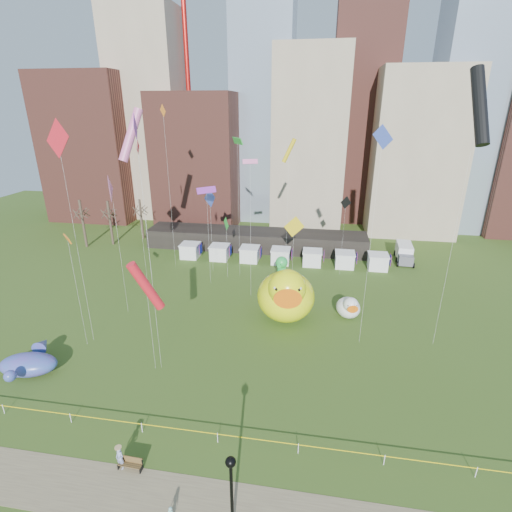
% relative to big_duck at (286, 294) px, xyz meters
% --- Properties ---
extents(ground, '(160.00, 160.00, 0.00)m').
position_rel_big_duck_xyz_m(ground, '(-3.36, -18.70, -3.25)').
color(ground, '#3A561B').
rests_on(ground, ground).
extents(footpath, '(70.00, 4.00, 0.02)m').
position_rel_big_duck_xyz_m(footpath, '(-3.36, -23.70, -3.24)').
color(footpath, '#716247').
rests_on(footpath, ground).
extents(skyline, '(101.00, 23.00, 68.00)m').
position_rel_big_duck_xyz_m(skyline, '(-1.12, 42.36, 18.19)').
color(skyline, brown).
rests_on(skyline, ground).
extents(pavilion, '(38.00, 6.00, 3.20)m').
position_rel_big_duck_xyz_m(pavilion, '(-7.36, 23.30, -1.65)').
color(pavilion, black).
rests_on(pavilion, ground).
extents(vendor_tents, '(33.24, 2.80, 2.40)m').
position_rel_big_duck_xyz_m(vendor_tents, '(-2.35, 17.30, -2.15)').
color(vendor_tents, white).
rests_on(vendor_tents, ground).
extents(bare_trees, '(8.44, 6.44, 8.50)m').
position_rel_big_duck_xyz_m(bare_trees, '(-33.53, 21.84, 0.76)').
color(bare_trees, '#382B21').
rests_on(bare_trees, ground).
extents(caution_tape, '(50.00, 0.06, 0.90)m').
position_rel_big_duck_xyz_m(caution_tape, '(-3.36, -18.70, -2.57)').
color(caution_tape, white).
rests_on(caution_tape, ground).
extents(big_duck, '(7.60, 9.60, 7.08)m').
position_rel_big_duck_xyz_m(big_duck, '(0.00, 0.00, 0.00)').
color(big_duck, '#F1FD0C').
rests_on(big_duck, ground).
extents(small_duck, '(3.33, 4.09, 2.97)m').
position_rel_big_duck_xyz_m(small_duck, '(7.32, 1.61, -1.89)').
color(small_duck, white).
rests_on(small_duck, ground).
extents(seahorse_green, '(1.69, 2.00, 6.73)m').
position_rel_big_duck_xyz_m(seahorse_green, '(-0.84, 2.96, 1.67)').
color(seahorse_green, silver).
rests_on(seahorse_green, ground).
extents(seahorse_purple, '(1.34, 1.53, 4.31)m').
position_rel_big_duck_xyz_m(seahorse_purple, '(1.25, 1.92, -0.28)').
color(seahorse_purple, silver).
rests_on(seahorse_purple, ground).
extents(whale_inflatable, '(5.70, 6.83, 2.33)m').
position_rel_big_duck_xyz_m(whale_inflatable, '(-22.82, -13.64, -2.18)').
color(whale_inflatable, '#5E3DA7').
rests_on(whale_inflatable, ground).
extents(park_bench, '(1.71, 0.60, 0.86)m').
position_rel_big_duck_xyz_m(park_bench, '(-8.76, -21.82, -2.77)').
color(park_bench, brown).
rests_on(park_bench, footpath).
extents(lamppost, '(0.61, 0.61, 5.85)m').
position_rel_big_duck_xyz_m(lamppost, '(-0.89, -24.70, 0.32)').
color(lamppost, black).
rests_on(lamppost, footpath).
extents(box_truck, '(2.88, 6.35, 2.63)m').
position_rel_big_duck_xyz_m(box_truck, '(17.31, 21.63, -1.90)').
color(box_truck, white).
rests_on(box_truck, ground).
extents(woman, '(0.76, 0.62, 1.79)m').
position_rel_big_duck_xyz_m(woman, '(-9.45, -21.90, -2.33)').
color(woman, silver).
rests_on(woman, footpath).
extents(kite_0, '(3.21, 1.37, 22.55)m').
position_rel_big_duck_xyz_m(kite_0, '(-19.98, -7.70, 17.26)').
color(kite_0, silver).
rests_on(kite_0, ground).
extents(kite_1, '(2.97, 3.40, 23.39)m').
position_rel_big_duck_xyz_m(kite_1, '(-18.47, 3.11, 17.13)').
color(kite_1, silver).
rests_on(kite_1, ground).
extents(kite_2, '(1.38, 1.35, 11.87)m').
position_rel_big_duck_xyz_m(kite_2, '(6.85, 14.28, 7.40)').
color(kite_2, silver).
rests_on(kite_2, ground).
extents(kite_3, '(1.04, 1.56, 9.05)m').
position_rel_big_duck_xyz_m(kite_3, '(-9.50, 10.68, 4.71)').
color(kite_3, silver).
rests_on(kite_3, ground).
extents(kite_4, '(2.76, 0.94, 10.21)m').
position_rel_big_duck_xyz_m(kite_4, '(0.11, 8.71, 5.43)').
color(kite_4, silver).
rests_on(kite_4, ground).
extents(kite_5, '(0.84, 2.69, 12.68)m').
position_rel_big_duck_xyz_m(kite_5, '(-12.21, 12.47, 7.89)').
color(kite_5, silver).
rests_on(kite_5, ground).
extents(kite_6, '(1.24, 1.14, 23.74)m').
position_rel_big_duck_xyz_m(kite_6, '(-18.43, 13.10, 18.21)').
color(kite_6, silver).
rests_on(kite_6, ground).
extents(kite_7, '(0.69, 1.93, 23.03)m').
position_rel_big_duck_xyz_m(kite_7, '(-10.98, -10.95, 17.83)').
color(kite_7, silver).
rests_on(kite_7, ground).
extents(kite_8, '(0.49, 1.76, 19.46)m').
position_rel_big_duck_xyz_m(kite_8, '(-20.13, 8.00, 14.47)').
color(kite_8, silver).
rests_on(kite_8, ground).
extents(kite_9, '(1.83, 2.64, 16.58)m').
position_rel_big_duck_xyz_m(kite_9, '(-19.25, -1.26, 11.87)').
color(kite_9, silver).
rests_on(kite_9, ground).
extents(kite_10, '(1.99, 3.98, 26.76)m').
position_rel_big_duck_xyz_m(kite_10, '(15.92, -2.58, 20.24)').
color(kite_10, silver).
rests_on(kite_10, ground).
extents(kite_11, '(1.90, 2.55, 19.68)m').
position_rel_big_duck_xyz_m(kite_11, '(-7.82, 11.43, 15.83)').
color(kite_11, silver).
rests_on(kite_11, ground).
extents(kite_12, '(1.94, 0.79, 19.63)m').
position_rel_big_duck_xyz_m(kite_12, '(-1.13, 12.38, 14.74)').
color(kite_12, silver).
rests_on(kite_12, ground).
extents(kite_13, '(1.58, 1.48, 22.06)m').
position_rel_big_duck_xyz_m(kite_13, '(8.24, -3.45, 16.96)').
color(kite_13, silver).
rests_on(kite_13, ground).
extents(kite_14, '(1.62, 1.57, 12.08)m').
position_rel_big_duck_xyz_m(kite_14, '(-20.23, -8.56, 8.40)').
color(kite_14, silver).
rests_on(kite_14, ground).
extents(kite_15, '(2.26, 2.09, 13.68)m').
position_rel_big_duck_xyz_m(kite_15, '(-11.45, 8.39, 9.93)').
color(kite_15, silver).
rests_on(kite_15, ground).
extents(kite_16, '(2.84, 2.51, 11.25)m').
position_rel_big_duck_xyz_m(kite_16, '(-11.46, -11.21, 5.49)').
color(kite_16, silver).
rests_on(kite_16, ground).
extents(kite_17, '(1.79, 0.87, 17.73)m').
position_rel_big_duck_xyz_m(kite_17, '(-5.09, 5.37, 13.89)').
color(kite_17, silver).
rests_on(kite_17, ground).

